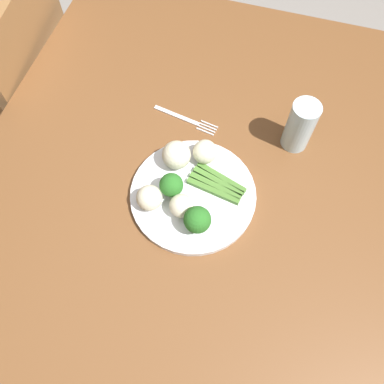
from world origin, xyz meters
TOP-DOWN VIEW (x-y plane):
  - ground_plane at (0.00, 0.00)m, footprint 6.00×6.00m
  - dining_table at (0.00, 0.00)m, footprint 1.17×1.03m
  - chair at (-0.25, -0.65)m, footprint 0.44×0.44m
  - plate at (0.05, -0.00)m, footprint 0.27×0.27m
  - asparagus_bundle at (0.02, 0.04)m, footprint 0.08×0.13m
  - broccoli_back_right at (0.12, 0.03)m, footprint 0.06×0.06m
  - broccoli_outer_edge at (0.06, -0.04)m, footprint 0.05×0.05m
  - cauliflower_front at (-0.01, -0.06)m, footprint 0.06×0.06m
  - cauliflower_left at (-0.04, -0.00)m, footprint 0.05×0.05m
  - cauliflower_edge at (0.10, -0.01)m, footprint 0.05×0.05m
  - cauliflower_front_left at (0.10, -0.08)m, footprint 0.05×0.05m
  - fork at (-0.14, -0.07)m, footprint 0.05×0.17m
  - water_glass at (-0.15, 0.19)m, footprint 0.06×0.06m

SIDE VIEW (x-z plane):
  - ground_plane at x=0.00m, z-range -0.02..0.00m
  - chair at x=-0.25m, z-range 0.07..0.94m
  - dining_table at x=0.00m, z-range 0.26..0.98m
  - fork at x=-0.14m, z-range 0.72..0.72m
  - plate at x=0.05m, z-range 0.72..0.74m
  - asparagus_bundle at x=0.02m, z-range 0.74..0.75m
  - cauliflower_edge at x=0.10m, z-range 0.74..0.79m
  - cauliflower_left at x=-0.04m, z-range 0.74..0.79m
  - cauliflower_front_left at x=0.10m, z-range 0.74..0.79m
  - cauliflower_front at x=-0.01m, z-range 0.74..0.80m
  - broccoli_outer_edge at x=0.06m, z-range 0.74..0.80m
  - broccoli_back_right at x=0.12m, z-range 0.74..0.81m
  - water_glass at x=-0.15m, z-range 0.72..0.85m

